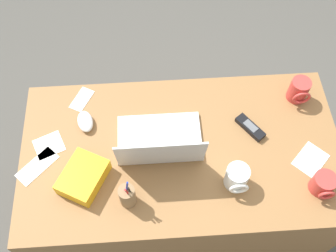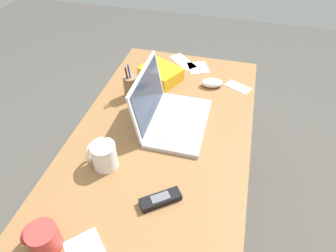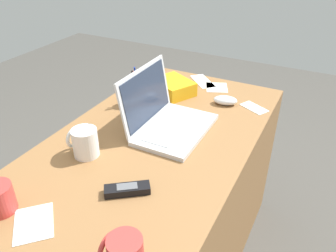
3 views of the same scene
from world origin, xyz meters
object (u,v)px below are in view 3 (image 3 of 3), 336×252
(laptop, at_px, (166,118))
(pen_holder, at_px, (137,92))
(cordless_phone, at_px, (127,189))
(computer_mouse, at_px, (225,100))
(snack_bag, at_px, (173,87))
(coffee_mug_tall, at_px, (85,142))

(laptop, relative_size, pen_holder, 1.94)
(cordless_phone, bearing_deg, laptop, 10.04)
(computer_mouse, xyz_separation_m, cordless_phone, (-0.69, 0.07, -0.01))
(laptop, relative_size, snack_bag, 1.85)
(computer_mouse, bearing_deg, snack_bag, 77.04)
(cordless_phone, bearing_deg, computer_mouse, -5.81)
(pen_holder, bearing_deg, computer_mouse, -63.59)
(computer_mouse, relative_size, coffee_mug_tall, 1.03)
(coffee_mug_tall, distance_m, cordless_phone, 0.26)
(computer_mouse, bearing_deg, pen_holder, 102.38)
(computer_mouse, xyz_separation_m, snack_bag, (-0.00, 0.26, 0.01))
(coffee_mug_tall, distance_m, pen_holder, 0.42)
(laptop, bearing_deg, pen_holder, 58.53)
(snack_bag, bearing_deg, coffee_mug_tall, 175.19)
(laptop, relative_size, cordless_phone, 2.52)
(laptop, xyz_separation_m, pen_holder, (0.13, 0.22, 0.01))
(snack_bag, bearing_deg, pen_holder, 150.81)
(coffee_mug_tall, height_order, pen_holder, pen_holder)
(computer_mouse, height_order, snack_bag, snack_bag)
(laptop, xyz_separation_m, snack_bag, (0.30, 0.12, -0.02))
(coffee_mug_tall, distance_m, snack_bag, 0.59)
(computer_mouse, distance_m, snack_bag, 0.26)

